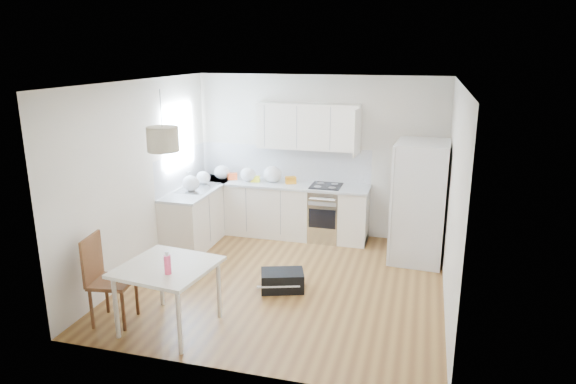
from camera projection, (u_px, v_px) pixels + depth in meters
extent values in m
plane|color=brown|center=(285.00, 282.00, 7.07)|extent=(4.20, 4.20, 0.00)
plane|color=white|center=(285.00, 82.00, 6.35)|extent=(4.20, 4.20, 0.00)
plane|color=white|center=(318.00, 156.00, 8.66)|extent=(4.20, 0.00, 4.20)
plane|color=white|center=(142.00, 177.00, 7.24)|extent=(0.00, 4.20, 4.20)
plane|color=white|center=(453.00, 199.00, 6.18)|extent=(0.00, 4.20, 4.20)
cube|color=#BFE0F9|center=(179.00, 136.00, 8.20)|extent=(0.02, 1.00, 1.00)
cube|color=white|center=(280.00, 210.00, 8.78)|extent=(3.00, 0.60, 0.88)
cube|color=white|center=(200.00, 215.00, 8.52)|extent=(0.60, 1.80, 0.88)
cube|color=#A7AAAB|center=(280.00, 184.00, 8.65)|extent=(3.02, 0.64, 0.04)
cube|color=#A7AAAB|center=(199.00, 188.00, 8.40)|extent=(0.64, 1.82, 0.04)
cube|color=white|center=(284.00, 163.00, 8.84)|extent=(3.00, 0.01, 0.58)
cube|color=white|center=(182.00, 169.00, 8.39)|extent=(0.01, 1.80, 0.58)
cube|color=white|center=(308.00, 126.00, 8.41)|extent=(1.70, 0.32, 0.75)
cube|color=beige|center=(167.00, 267.00, 5.72)|extent=(1.09, 1.09, 0.04)
cylinder|color=white|center=(116.00, 308.00, 5.61)|extent=(0.05, 0.05, 0.73)
cylinder|color=white|center=(179.00, 322.00, 5.31)|extent=(0.05, 0.05, 0.73)
cylinder|color=white|center=(161.00, 278.00, 6.34)|extent=(0.05, 0.05, 0.73)
cylinder|color=white|center=(219.00, 289.00, 6.04)|extent=(0.05, 0.05, 0.73)
cylinder|color=#EF426C|center=(167.00, 263.00, 5.47)|extent=(0.07, 0.07, 0.26)
cube|color=black|center=(282.00, 281.00, 6.81)|extent=(0.65, 0.52, 0.26)
cylinder|color=beige|center=(163.00, 139.00, 5.40)|extent=(0.35, 0.35, 0.26)
ellipsoid|color=white|center=(222.00, 172.00, 8.88)|extent=(0.27, 0.23, 0.24)
ellipsoid|color=white|center=(248.00, 175.00, 8.71)|extent=(0.27, 0.23, 0.24)
ellipsoid|color=white|center=(273.00, 174.00, 8.65)|extent=(0.31, 0.27, 0.28)
ellipsoid|color=white|center=(203.00, 178.00, 8.56)|extent=(0.24, 0.20, 0.21)
ellipsoid|color=white|center=(191.00, 183.00, 8.12)|extent=(0.28, 0.24, 0.25)
cube|color=orange|center=(291.00, 180.00, 8.59)|extent=(0.20, 0.18, 0.12)
cube|color=#FEFF28|center=(255.00, 179.00, 8.70)|extent=(0.16, 0.12, 0.10)
cube|color=#B73C16|center=(233.00, 176.00, 8.86)|extent=(0.19, 0.16, 0.11)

